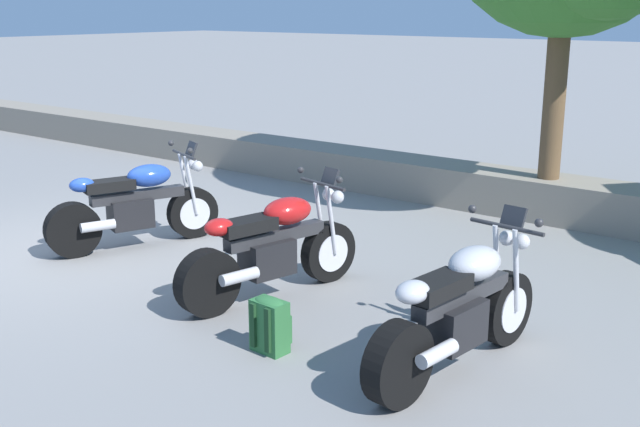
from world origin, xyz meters
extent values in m
plane|color=gray|center=(0.00, 0.00, 0.00)|extent=(120.00, 120.00, 0.00)
cube|color=gray|center=(0.00, 4.80, 0.28)|extent=(36.00, 0.80, 0.55)
cylinder|color=black|center=(0.71, 1.29, 0.31)|extent=(0.35, 0.63, 0.62)
cylinder|color=black|center=(0.20, -0.06, 0.31)|extent=(0.39, 0.64, 0.62)
cylinder|color=silver|center=(0.71, 1.29, 0.31)|extent=(0.28, 0.42, 0.38)
cube|color=black|center=(0.44, 0.57, 0.41)|extent=(0.47, 0.56, 0.34)
cube|color=#2D2D30|center=(0.47, 0.66, 0.61)|extent=(0.52, 1.08, 0.12)
ellipsoid|color=#2347A8|center=(0.53, 0.80, 0.83)|extent=(0.50, 0.61, 0.26)
cube|color=black|center=(0.36, 0.35, 0.77)|extent=(0.44, 0.62, 0.12)
ellipsoid|color=#2347A8|center=(0.25, 0.07, 0.81)|extent=(0.30, 0.34, 0.16)
cylinder|color=#2D2D30|center=(0.68, 1.21, 1.03)|extent=(0.63, 0.27, 0.04)
sphere|color=silver|center=(0.66, 1.37, 0.89)|extent=(0.13, 0.13, 0.13)
sphere|color=silver|center=(0.80, 1.32, 0.89)|extent=(0.13, 0.13, 0.13)
cube|color=#26282D|center=(0.72, 1.31, 1.09)|extent=(0.22, 0.16, 0.18)
cylinder|color=silver|center=(0.44, 0.11, 0.36)|extent=(0.24, 0.39, 0.11)
cylinder|color=silver|center=(0.61, 1.28, 0.67)|extent=(0.10, 0.17, 0.73)
cylinder|color=silver|center=(0.78, 1.22, 0.67)|extent=(0.10, 0.17, 0.73)
sphere|color=#2D2D30|center=(0.39, 1.28, 1.13)|extent=(0.07, 0.07, 0.07)
sphere|color=#2D2D30|center=(0.95, 1.07, 1.13)|extent=(0.07, 0.07, 0.07)
cylinder|color=black|center=(2.95, 1.06, 0.31)|extent=(0.27, 0.64, 0.62)
cylinder|color=black|center=(2.64, -0.34, 0.31)|extent=(0.31, 0.64, 0.62)
cylinder|color=silver|center=(2.95, 1.06, 0.31)|extent=(0.24, 0.41, 0.38)
cube|color=black|center=(2.78, 0.31, 0.41)|extent=(0.42, 0.54, 0.34)
cube|color=#2D2D30|center=(2.81, 0.41, 0.61)|extent=(0.38, 1.10, 0.12)
ellipsoid|color=red|center=(2.84, 0.56, 0.83)|extent=(0.44, 0.58, 0.26)
cube|color=black|center=(2.73, 0.09, 0.77)|extent=(0.38, 0.60, 0.12)
ellipsoid|color=red|center=(2.67, -0.20, 0.81)|extent=(0.28, 0.32, 0.16)
cylinder|color=#2D2D30|center=(2.93, 0.99, 1.03)|extent=(0.65, 0.18, 0.04)
sphere|color=silver|center=(2.90, 1.14, 0.89)|extent=(0.13, 0.13, 0.13)
sphere|color=silver|center=(3.03, 1.11, 0.89)|extent=(0.13, 0.13, 0.13)
cube|color=#26282D|center=(2.96, 1.08, 1.09)|extent=(0.22, 0.14, 0.18)
cylinder|color=silver|center=(2.85, -0.14, 0.36)|extent=(0.19, 0.39, 0.11)
cylinder|color=silver|center=(2.85, 1.05, 0.67)|extent=(0.08, 0.17, 0.73)
cylinder|color=silver|center=(3.03, 1.01, 0.67)|extent=(0.08, 0.17, 0.73)
sphere|color=#2D2D30|center=(2.63, 1.01, 1.13)|extent=(0.07, 0.07, 0.07)
sphere|color=#2D2D30|center=(3.22, 0.88, 1.13)|extent=(0.07, 0.07, 0.07)
cylinder|color=black|center=(5.04, 0.75, 0.31)|extent=(0.21, 0.63, 0.62)
cylinder|color=black|center=(4.88, -0.68, 0.31)|extent=(0.25, 0.64, 0.62)
cylinder|color=silver|center=(5.04, 0.75, 0.31)|extent=(0.20, 0.40, 0.38)
cube|color=black|center=(4.96, -0.01, 0.41)|extent=(0.37, 0.51, 0.34)
cube|color=#2D2D30|center=(4.97, 0.09, 0.61)|extent=(0.26, 1.11, 0.12)
ellipsoid|color=#BCBCC1|center=(4.98, 0.24, 0.83)|extent=(0.39, 0.55, 0.26)
cube|color=black|center=(4.93, -0.24, 0.77)|extent=(0.32, 0.58, 0.12)
ellipsoid|color=#BCBCC1|center=(4.90, -0.54, 0.81)|extent=(0.25, 0.30, 0.16)
cylinder|color=#2D2D30|center=(5.03, 0.67, 1.03)|extent=(0.66, 0.11, 0.04)
sphere|color=silver|center=(4.98, 0.82, 0.89)|extent=(0.13, 0.13, 0.13)
sphere|color=silver|center=(5.12, 0.81, 0.89)|extent=(0.13, 0.13, 0.13)
cube|color=#26282D|center=(5.04, 0.77, 1.09)|extent=(0.21, 0.12, 0.18)
cylinder|color=silver|center=(5.07, -0.46, 0.36)|extent=(0.15, 0.39, 0.11)
cylinder|color=silver|center=(4.95, 0.72, 0.67)|extent=(0.06, 0.17, 0.73)
cylinder|color=silver|center=(5.13, 0.70, 0.67)|extent=(0.06, 0.17, 0.73)
sphere|color=#2D2D30|center=(4.73, 0.67, 1.13)|extent=(0.07, 0.07, 0.07)
sphere|color=#2D2D30|center=(5.33, 0.60, 1.13)|extent=(0.07, 0.07, 0.07)
cube|color=#2D6B38|center=(3.59, -0.58, 0.22)|extent=(0.31, 0.20, 0.44)
cube|color=#2D6B38|center=(3.60, -0.46, 0.18)|extent=(0.24, 0.06, 0.24)
ellipsoid|color=#2D6B38|center=(3.59, -0.58, 0.43)|extent=(0.29, 0.19, 0.08)
cube|color=#193A1E|center=(3.51, -0.68, 0.24)|extent=(0.05, 0.03, 0.37)
cube|color=#193A1E|center=(3.67, -0.69, 0.24)|extent=(0.05, 0.03, 0.37)
cylinder|color=brown|center=(3.79, 4.76, 1.64)|extent=(0.28, 0.28, 2.18)
camera|label=1|loc=(7.47, -4.92, 2.74)|focal=43.21mm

